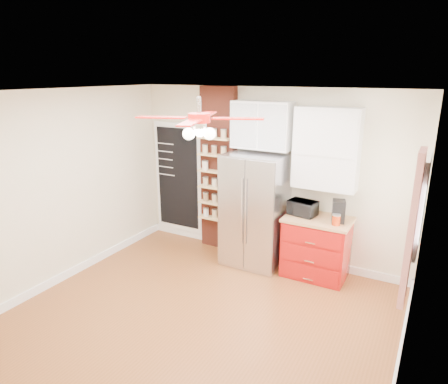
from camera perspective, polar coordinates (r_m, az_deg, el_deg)
The scene contains 21 objects.
floor at distance 5.21m, azimuth -3.07°, elevation -17.12°, with size 4.50×4.50×0.00m, color brown.
ceiling at distance 4.33m, azimuth -3.64°, elevation 14.06°, with size 4.50×4.50×0.00m, color white.
wall_back at distance 6.31m, azimuth 6.34°, elevation 2.40°, with size 4.50×0.02×2.70m, color beige.
wall_front at distance 3.24m, azimuth -22.95°, elevation -13.27°, with size 4.50×0.02×2.70m, color beige.
wall_left at distance 6.05m, azimuth -21.72°, elevation 0.67°, with size 0.02×4.00×2.70m, color beige.
wall_right at distance 3.97m, azimuth 25.69°, elevation -7.98°, with size 0.02×4.00×2.70m, color beige.
chalkboard at distance 7.14m, azimuth -6.53°, elevation 2.01°, with size 0.95×0.05×1.95m.
brick_pillar at distance 6.60m, azimuth -0.76°, elevation 3.14°, with size 0.60×0.16×2.70m, color maroon.
fridge at distance 6.14m, azimuth 4.44°, elevation -2.59°, with size 0.90×0.70×1.75m, color #B9B8BD.
upper_glass_cabinet at distance 6.02m, azimuth 5.49°, elevation 9.49°, with size 0.90×0.35×0.70m, color white.
red_cabinet at distance 6.04m, azimuth 13.03°, elevation -7.66°, with size 0.94×0.64×0.90m.
upper_shelf_unit at distance 5.77m, azimuth 14.42°, elevation 5.98°, with size 0.90×0.30×1.15m, color white.
window at distance 4.75m, azimuth 26.51°, elevation -1.57°, with size 0.04×0.75×1.05m, color white.
curtain at distance 4.26m, azimuth 25.25°, elevation -4.81°, with size 0.06×0.40×1.55m, color #AE1917.
ceiling_fan at distance 4.35m, azimuth -3.57°, elevation 10.43°, with size 1.40×1.40×0.44m.
toaster_oven at distance 5.91m, azimuth 11.15°, elevation -2.25°, with size 0.39×0.27×0.22m, color black.
coffee_maker at distance 5.75m, azimuth 16.04°, elevation -2.65°, with size 0.17×0.20×0.31m, color black.
canister_left at distance 5.65m, azimuth 15.72°, elevation -3.91°, with size 0.11×0.11×0.14m, color #B02C09.
canister_right at distance 5.80m, azimuth 16.21°, elevation -3.41°, with size 0.10×0.10×0.14m, color #B22609.
pantry_jar_oats at distance 6.51m, azimuth -2.72°, elevation 3.78°, with size 0.10×0.10×0.14m, color beige.
pantry_jar_beans at distance 6.37m, azimuth -0.44°, elevation 3.47°, with size 0.09×0.09×0.13m, color #9B7E4F.
Camera 1 is at (2.31, -3.66, 2.90)m, focal length 32.00 mm.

